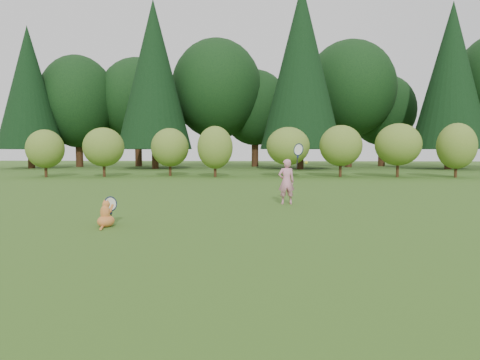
# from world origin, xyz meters

# --- Properties ---
(ground) EXTENTS (100.00, 100.00, 0.00)m
(ground) POSITION_xyz_m (0.00, 0.00, 0.00)
(ground) COLOR #345718
(ground) RESTS_ON ground
(shrub_row) EXTENTS (28.00, 3.00, 2.80)m
(shrub_row) POSITION_xyz_m (0.00, 13.00, 1.40)
(shrub_row) COLOR #597C26
(shrub_row) RESTS_ON ground
(woodland_backdrop) EXTENTS (48.00, 10.00, 15.00)m
(woodland_backdrop) POSITION_xyz_m (0.00, 23.00, 7.50)
(woodland_backdrop) COLOR black
(woodland_backdrop) RESTS_ON ground
(child) EXTENTS (0.65, 0.44, 1.66)m
(child) POSITION_xyz_m (1.24, 2.39, 0.58)
(child) COLOR pink
(child) RESTS_ON ground
(cat) EXTENTS (0.37, 0.64, 0.64)m
(cat) POSITION_xyz_m (-2.00, -0.80, 0.24)
(cat) COLOR orange
(cat) RESTS_ON ground
(tennis_ball) EXTENTS (0.07, 0.07, 0.07)m
(tennis_ball) POSITION_xyz_m (1.61, 1.39, 1.05)
(tennis_ball) COLOR #C7CC18
(tennis_ball) RESTS_ON ground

